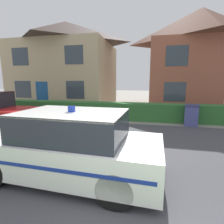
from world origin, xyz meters
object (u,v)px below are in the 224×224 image
(house_left, at_px, (67,63))
(house_right, at_px, (199,58))
(police_car, at_px, (69,146))
(wheelie_bin, at_px, (192,115))

(house_left, relative_size, house_right, 1.07)
(police_car, relative_size, house_left, 0.49)
(wheelie_bin, bearing_deg, police_car, -109.01)
(house_right, height_order, wheelie_bin, house_right)
(house_right, xyz_separation_m, wheelie_bin, (-1.66, -6.55, -3.38))
(police_car, xyz_separation_m, house_left, (-5.86, 11.91, 3.00))
(house_left, relative_size, wheelie_bin, 8.15)
(police_car, height_order, house_left, house_left)
(police_car, height_order, house_right, house_right)
(police_car, distance_m, house_left, 13.61)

